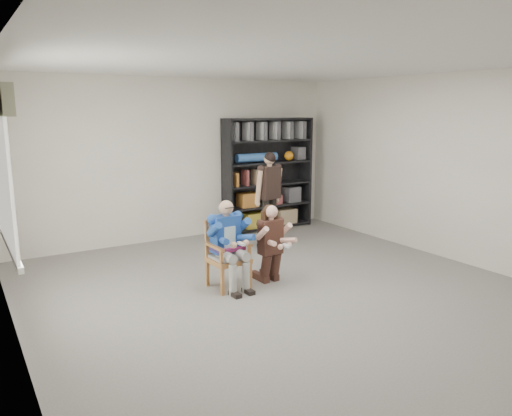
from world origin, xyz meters
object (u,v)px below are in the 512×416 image
armchair (228,254)px  standing_man (269,201)px  bookshelf (268,174)px  kneeling_woman (272,244)px  seated_man (228,244)px

armchair → standing_man: standing_man is taller
armchair → bookshelf: size_ratio=0.42×
armchair → kneeling_woman: size_ratio=0.84×
kneeling_woman → bookshelf: size_ratio=0.50×
seated_man → standing_man: (1.46, 1.31, 0.22)m
seated_man → bookshelf: size_ratio=0.55×
armchair → seated_man: 0.13m
seated_man → standing_man: standing_man is taller
kneeling_woman → standing_man: bearing=55.9°
bookshelf → standing_man: (-0.73, -1.18, -0.25)m
armchair → bookshelf: bearing=46.3°
kneeling_woman → standing_man: 1.70m
seated_man → bookshelf: (2.20, 2.49, 0.47)m
standing_man → kneeling_woman: bearing=-133.4°
seated_man → armchair: bearing=0.0°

